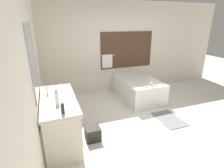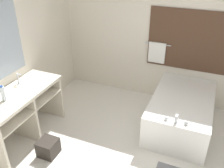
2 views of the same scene
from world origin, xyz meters
The scene contains 6 objects.
wall_back_with_blinds centered at (0.01, 2.23, 1.35)m, with size 7.40×0.13×2.70m.
vanity_counter centered at (-1.89, 0.15, 0.62)m, with size 0.60×1.42×0.86m.
sink_faucet centered at (-2.05, 0.34, 0.95)m, with size 0.09×0.04×0.18m.
bathtub centered at (0.37, 1.39, 0.32)m, with size 0.97×1.60×0.70m.
water_bottle_1 centered at (-1.91, -0.12, 0.98)m, with size 0.06×0.06×0.24m.
waste_bin centered at (-1.34, -0.05, 0.13)m, with size 0.27×0.27×0.26m.
Camera 2 is at (0.61, -2.25, 2.79)m, focal length 40.00 mm.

